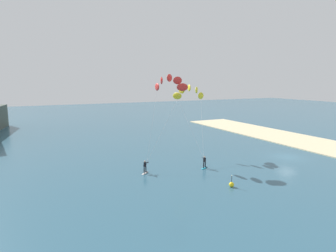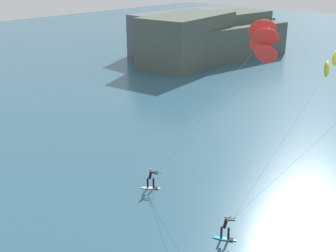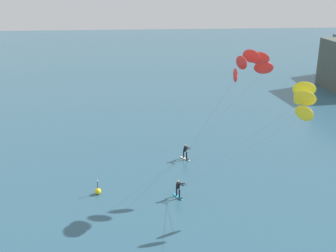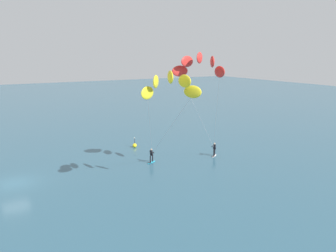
% 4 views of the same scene
% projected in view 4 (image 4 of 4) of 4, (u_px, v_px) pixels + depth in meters
% --- Properties ---
extents(ground_plane, '(240.00, 240.00, 0.00)m').
position_uv_depth(ground_plane, '(14.00, 183.00, 34.19)').
color(ground_plane, '#2D566B').
extents(kitesurfer_nearshore, '(11.10, 6.29, 11.05)m').
position_uv_depth(kitesurfer_nearshore, '(169.00, 89.00, 29.97)').
color(kitesurfer_nearshore, '#23ADD1').
rests_on(kitesurfer_nearshore, ground).
extents(kitesurfer_mid_water, '(7.83, 8.66, 12.58)m').
position_uv_depth(kitesurfer_mid_water, '(200.00, 69.00, 34.46)').
color(kitesurfer_mid_water, white).
rests_on(kitesurfer_mid_water, ground).
extents(marker_buoy, '(0.56, 0.56, 1.38)m').
position_uv_depth(marker_buoy, '(135.00, 145.00, 47.17)').
color(marker_buoy, yellow).
rests_on(marker_buoy, ground).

